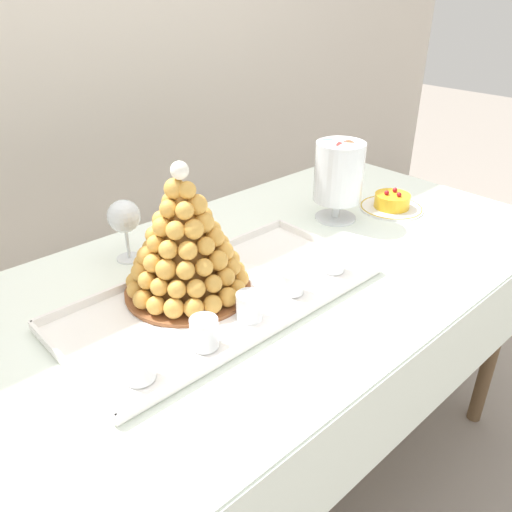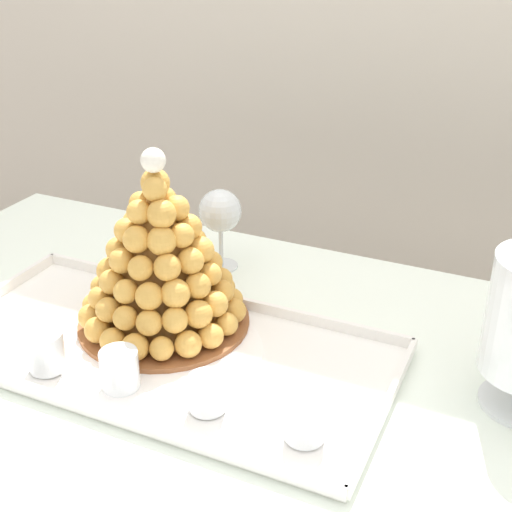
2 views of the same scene
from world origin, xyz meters
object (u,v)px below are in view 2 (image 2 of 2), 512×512
at_px(dessert_cup_mid_right, 207,394).
at_px(wine_glass, 220,213).
at_px(croquembouche, 160,260).
at_px(dessert_cup_centre, 120,371).
at_px(serving_tray, 163,352).
at_px(dessert_cup_mid_left, 46,353).
at_px(dessert_cup_right, 305,422).

relative_size(dessert_cup_mid_right, wine_glass, 0.33).
height_order(croquembouche, dessert_cup_centre, croquembouche).
distance_m(croquembouche, dessert_cup_centre, 0.18).
bearing_deg(wine_glass, dessert_cup_centre, -83.63).
relative_size(serving_tray, wine_glass, 4.51).
height_order(croquembouche, dessert_cup_mid_right, croquembouche).
distance_m(dessert_cup_mid_left, dessert_cup_right, 0.38).
distance_m(serving_tray, dessert_cup_mid_right, 0.15).
bearing_deg(dessert_cup_mid_right, dessert_cup_centre, -176.42).
bearing_deg(serving_tray, dessert_cup_mid_left, -139.72).
height_order(serving_tray, dessert_cup_mid_left, dessert_cup_mid_left).
distance_m(croquembouche, dessert_cup_mid_right, 0.24).
height_order(dessert_cup_mid_left, wine_glass, wine_glass).
relative_size(dessert_cup_mid_left, dessert_cup_centre, 1.06).
distance_m(croquembouche, wine_glass, 0.22).
relative_size(serving_tray, croquembouche, 2.37).
distance_m(dessert_cup_mid_left, dessert_cup_mid_right, 0.25).
relative_size(croquembouche, dessert_cup_centre, 5.24).
relative_size(croquembouche, wine_glass, 1.90).
distance_m(serving_tray, wine_glass, 0.31).
relative_size(serving_tray, dessert_cup_mid_left, 11.77).
bearing_deg(dessert_cup_centre, croquembouche, 100.40).
bearing_deg(serving_tray, dessert_cup_right, -18.91).
distance_m(dessert_cup_mid_left, wine_glass, 0.40).
bearing_deg(dessert_cup_centre, dessert_cup_right, 1.72).
bearing_deg(croquembouche, dessert_cup_mid_right, -43.94).
bearing_deg(serving_tray, croquembouche, 119.41).
xyz_separation_m(dessert_cup_centre, wine_glass, (-0.04, 0.38, 0.07)).
distance_m(serving_tray, croquembouche, 0.14).
distance_m(dessert_cup_mid_right, dessert_cup_right, 0.13).
bearing_deg(dessert_cup_mid_left, dessert_cup_centre, 4.43).
bearing_deg(dessert_cup_mid_right, dessert_cup_right, -0.05).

